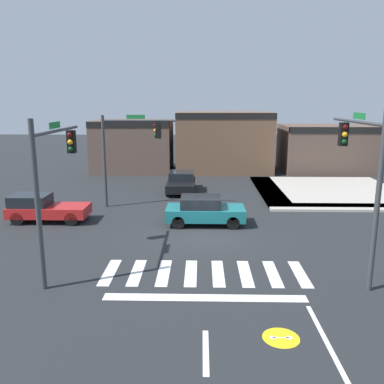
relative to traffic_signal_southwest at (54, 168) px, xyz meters
name	(u,v)px	position (x,y,z in m)	size (l,w,h in m)	color
ground_plane	(204,235)	(5.61, 4.19, -3.99)	(120.00, 120.00, 0.00)	#232628
crosswalk_near	(204,273)	(5.61, -0.31, -3.98)	(7.71, 2.46, 0.01)	silver
bike_detector_marking	(281,338)	(7.70, -4.62, -3.98)	(1.04, 1.04, 0.01)	yellow
curb_corner_northeast	(323,192)	(14.10, 13.61, -3.91)	(10.00, 10.60, 0.15)	#B2AA9E
storefront_row	(237,145)	(8.73, 22.96, -1.57)	(26.24, 6.09, 5.41)	brown
traffic_signal_southwest	(54,168)	(0.00, 0.00, 0.00)	(0.32, 4.86, 5.87)	#383A3D
traffic_signal_southeast	(361,162)	(11.31, 0.08, 0.23)	(0.32, 5.14, 6.16)	#383A3D
traffic_signal_northwest	(129,144)	(1.11, 9.55, -0.08)	(4.49, 0.32, 5.61)	#383A3D
car_red	(44,208)	(-3.06, 6.38, -3.24)	(4.21, 1.78, 1.47)	red
car_teal	(204,210)	(5.63, 5.98, -3.22)	(4.12, 1.86, 1.51)	#196B70
car_black	(181,182)	(4.02, 13.96, -3.28)	(1.95, 4.34, 1.42)	black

